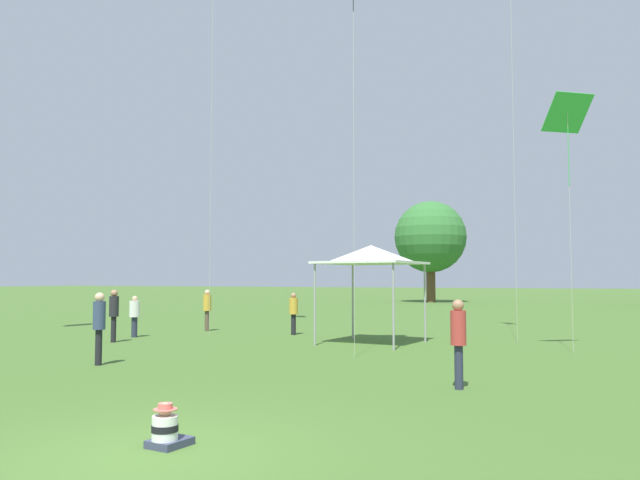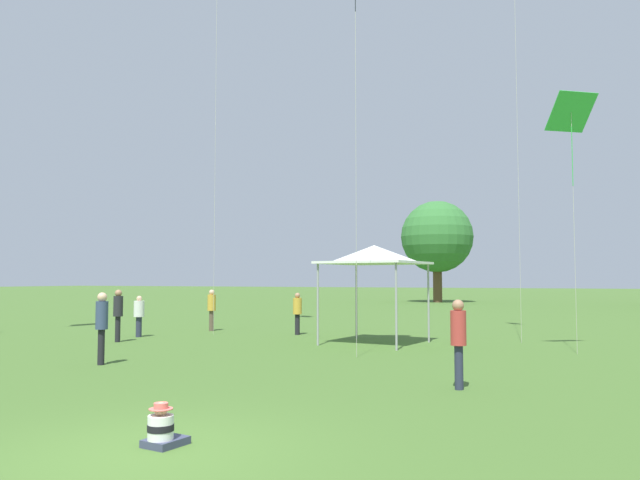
{
  "view_description": "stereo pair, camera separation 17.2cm",
  "coord_description": "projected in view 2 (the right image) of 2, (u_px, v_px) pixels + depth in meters",
  "views": [
    {
      "loc": [
        5.11,
        -6.49,
        2.2
      ],
      "look_at": [
        0.0,
        5.55,
        3.02
      ],
      "focal_mm": 35.0,
      "sensor_mm": 36.0,
      "label": 1
    },
    {
      "loc": [
        5.27,
        -6.42,
        2.2
      ],
      "look_at": [
        0.0,
        5.55,
        3.02
      ],
      "focal_mm": 35.0,
      "sensor_mm": 36.0,
      "label": 2
    }
  ],
  "objects": [
    {
      "name": "person_standing_4",
      "position": [
        102.0,
        320.0,
        16.02
      ],
      "size": [
        0.44,
        0.44,
        1.85
      ],
      "rotation": [
        0.0,
        0.0,
        5.64
      ],
      "color": "black",
      "rests_on": "ground"
    },
    {
      "name": "distant_tree_3",
      "position": [
        437.0,
        237.0,
        59.06
      ],
      "size": [
        6.79,
        6.79,
        9.6
      ],
      "color": "brown",
      "rests_on": "ground"
    },
    {
      "name": "person_standing_2",
      "position": [
        139.0,
        313.0,
        23.68
      ],
      "size": [
        0.46,
        0.46,
        1.56
      ],
      "rotation": [
        0.0,
        0.0,
        2.95
      ],
      "color": "#282D42",
      "rests_on": "ground"
    },
    {
      "name": "canopy_tent",
      "position": [
        374.0,
        255.0,
        21.3
      ],
      "size": [
        3.47,
        3.47,
        3.35
      ],
      "rotation": [
        0.0,
        0.0,
        -0.12
      ],
      "color": "white",
      "rests_on": "ground"
    },
    {
      "name": "kite_1",
      "position": [
        571.0,
        116.0,
        18.71
      ],
      "size": [
        1.55,
        1.45,
        7.71
      ],
      "rotation": [
        0.0,
        0.0,
        2.99
      ],
      "color": "green",
      "rests_on": "ground"
    },
    {
      "name": "person_standing_7",
      "position": [
        458.0,
        335.0,
        12.45
      ],
      "size": [
        0.33,
        0.33,
        1.79
      ],
      "rotation": [
        0.0,
        0.0,
        0.06
      ],
      "color": "#282D42",
      "rests_on": "ground"
    },
    {
      "name": "ground_plane",
      "position": [
        143.0,
        454.0,
        7.84
      ],
      "size": [
        300.0,
        300.0,
        0.0
      ],
      "primitive_type": "plane",
      "color": "#426628"
    },
    {
      "name": "person_standing_3",
      "position": [
        118.0,
        310.0,
        21.8
      ],
      "size": [
        0.42,
        0.42,
        1.82
      ],
      "rotation": [
        0.0,
        0.0,
        5.91
      ],
      "color": "black",
      "rests_on": "ground"
    },
    {
      "name": "person_standing_0",
      "position": [
        212.0,
        306.0,
        26.48
      ],
      "size": [
        0.49,
        0.49,
        1.75
      ],
      "rotation": [
        0.0,
        0.0,
        5.3
      ],
      "color": "brown",
      "rests_on": "ground"
    },
    {
      "name": "seated_toddler",
      "position": [
        162.0,
        429.0,
        8.18
      ],
      "size": [
        0.49,
        0.57,
        0.58
      ],
      "rotation": [
        0.0,
        0.0,
        -0.13
      ],
      "color": "#383D56",
      "rests_on": "ground"
    },
    {
      "name": "person_standing_1",
      "position": [
        297.0,
        310.0,
        24.62
      ],
      "size": [
        0.48,
        0.48,
        1.65
      ],
      "rotation": [
        0.0,
        0.0,
        2.1
      ],
      "color": "black",
      "rests_on": "ground"
    }
  ]
}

